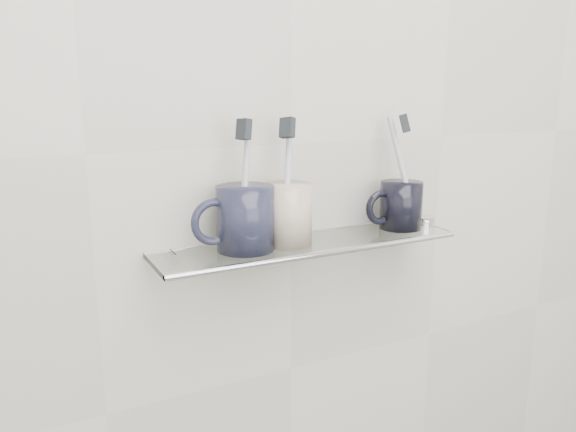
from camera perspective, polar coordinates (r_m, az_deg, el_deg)
wall_back at (r=0.92m, az=0.34°, el=7.33°), size 2.50×0.00×2.50m
shelf_glass at (r=0.90m, az=2.17°, el=-2.87°), size 0.50×0.12×0.01m
shelf_rail at (r=0.85m, az=4.03°, el=-3.78°), size 0.50×0.01×0.01m
bracket_left at (r=0.86m, az=-11.67°, el=-4.50°), size 0.02×0.03×0.02m
bracket_right at (r=1.05m, az=10.91°, el=-1.34°), size 0.02×0.03×0.02m
mug_left at (r=0.84m, az=-4.35°, el=-0.24°), size 0.12×0.12×0.10m
mug_left_handle at (r=0.82m, az=-7.53°, el=-0.60°), size 0.07×0.01×0.07m
toothbrush_left at (r=0.83m, az=-4.41°, el=3.27°), size 0.04×0.04×0.19m
bristles_left at (r=0.82m, az=-4.51°, el=8.77°), size 0.02×0.03×0.03m
mug_center at (r=0.87m, az=-0.07°, el=0.19°), size 0.08×0.08×0.10m
mug_center_handle at (r=0.85m, az=-2.75°, el=-0.12°), size 0.07×0.01×0.07m
toothbrush_center at (r=0.86m, az=-0.07°, el=3.64°), size 0.05×0.06×0.19m
bristles_center at (r=0.85m, az=-0.08°, el=8.96°), size 0.03×0.03×0.03m
mug_right at (r=0.99m, az=11.41°, el=1.09°), size 0.10×0.10×0.08m
mug_right_handle at (r=0.97m, az=9.44°, el=0.86°), size 0.06×0.01×0.06m
toothbrush_right at (r=0.98m, az=11.56°, el=4.53°), size 0.04×0.06×0.19m
bristles_right at (r=0.97m, az=11.78°, el=9.19°), size 0.03×0.03×0.03m
chrome_cap at (r=1.03m, az=13.61°, el=-0.44°), size 0.04×0.04×0.02m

